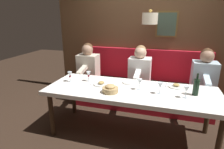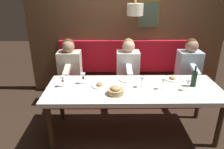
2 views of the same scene
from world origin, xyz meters
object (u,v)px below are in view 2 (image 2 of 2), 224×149
at_px(dining_table, 133,92).
at_px(diner_nearest, 189,62).
at_px(wine_glass_4, 163,81).
at_px(wine_glass_3, 62,79).
at_px(bread_bowl, 116,91).
at_px(wine_glass_2, 83,76).
at_px(wine_bottle, 194,79).
at_px(diner_middle, 70,62).
at_px(wine_glass_0, 142,80).
at_px(wine_glass_1, 188,82).
at_px(diner_near, 128,62).

xyz_separation_m(dining_table, diner_nearest, (0.88, -1.09, 0.14)).
bearing_deg(wine_glass_4, wine_glass_3, 86.16).
relative_size(wine_glass_3, bread_bowl, 0.75).
bearing_deg(wine_glass_2, wine_bottle, -93.79).
height_order(diner_middle, wine_glass_0, diner_middle).
distance_m(diner_middle, wine_glass_1, 2.02).
bearing_deg(wine_glass_1, diner_nearest, -20.68).
xyz_separation_m(diner_nearest, wine_glass_4, (-0.93, 0.69, 0.04)).
xyz_separation_m(diner_nearest, wine_glass_2, (-0.74, 1.81, 0.04)).
xyz_separation_m(wine_glass_4, bread_bowl, (-0.14, 0.66, -0.07)).
height_order(diner_middle, wine_glass_2, diner_middle).
bearing_deg(dining_table, wine_glass_0, -82.98).
relative_size(wine_glass_1, wine_bottle, 0.55).
bearing_deg(diner_near, bread_bowl, 166.95).
distance_m(diner_middle, wine_glass_3, 0.84).
bearing_deg(wine_bottle, diner_middle, 66.16).
bearing_deg(dining_table, diner_nearest, -51.14).
xyz_separation_m(wine_glass_0, wine_bottle, (0.03, -0.74, -0.00)).
bearing_deg(wine_glass_2, dining_table, -101.34).
relative_size(wine_glass_1, wine_glass_3, 1.00).
bearing_deg(wine_glass_1, diner_near, 36.96).
distance_m(diner_middle, wine_glass_2, 0.81).
height_order(wine_glass_2, wine_bottle, wine_bottle).
bearing_deg(diner_nearest, wine_glass_0, 131.59).
distance_m(diner_middle, wine_glass_4, 1.72).
relative_size(diner_nearest, wine_glass_4, 4.82).
distance_m(wine_glass_0, wine_glass_4, 0.29).
distance_m(wine_glass_0, bread_bowl, 0.43).
relative_size(diner_nearest, diner_near, 1.00).
bearing_deg(wine_glass_1, dining_table, 82.75).
relative_size(wine_glass_1, wine_glass_4, 1.00).
bearing_deg(bread_bowl, diner_near, -13.05).
distance_m(diner_middle, wine_glass_0, 1.45).
distance_m(diner_middle, bread_bowl, 1.33).
distance_m(diner_near, wine_glass_0, 0.88).
xyz_separation_m(diner_nearest, wine_glass_3, (-0.84, 2.09, 0.04)).
relative_size(diner_middle, wine_glass_1, 4.82).
bearing_deg(bread_bowl, diner_nearest, -51.56).
bearing_deg(wine_glass_2, wine_glass_0, -98.82).
xyz_separation_m(diner_middle, wine_glass_2, (-0.74, -0.33, 0.04)).
height_order(wine_glass_1, wine_glass_4, same).
xyz_separation_m(wine_glass_3, wine_bottle, (-0.00, -1.85, 0.00)).
xyz_separation_m(dining_table, wine_glass_0, (0.01, -0.12, 0.18)).
bearing_deg(wine_glass_3, diner_nearest, -68.16).
bearing_deg(wine_glass_0, diner_middle, 53.33).
bearing_deg(dining_table, wine_glass_4, -97.10).
bearing_deg(wine_bottle, dining_table, 92.66).
relative_size(dining_table, wine_bottle, 8.18).
xyz_separation_m(diner_near, wine_glass_4, (-0.93, -0.41, 0.04)).
bearing_deg(diner_nearest, wine_glass_4, 143.37).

